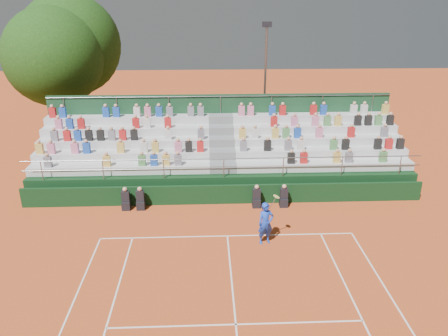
{
  "coord_description": "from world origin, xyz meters",
  "views": [
    {
      "loc": [
        -0.84,
        -16.54,
        9.81
      ],
      "look_at": [
        0.0,
        3.5,
        1.8
      ],
      "focal_mm": 35.0,
      "sensor_mm": 36.0,
      "label": 1
    }
  ],
  "objects_px": {
    "tree_west": "(54,57)",
    "floodlight_mast": "(265,76)",
    "tree_east": "(70,45)",
    "tennis_player": "(266,223)"
  },
  "relations": [
    {
      "from": "tree_west",
      "to": "floodlight_mast",
      "type": "distance_m",
      "value": 13.81
    },
    {
      "from": "tree_west",
      "to": "floodlight_mast",
      "type": "relative_size",
      "value": 1.13
    },
    {
      "from": "tennis_player",
      "to": "floodlight_mast",
      "type": "height_order",
      "value": "floodlight_mast"
    },
    {
      "from": "tree_west",
      "to": "floodlight_mast",
      "type": "height_order",
      "value": "tree_west"
    },
    {
      "from": "tennis_player",
      "to": "tree_west",
      "type": "relative_size",
      "value": 0.24
    },
    {
      "from": "tree_east",
      "to": "floodlight_mast",
      "type": "xyz_separation_m",
      "value": [
        13.23,
        -2.36,
        -1.78
      ]
    },
    {
      "from": "tree_east",
      "to": "floodlight_mast",
      "type": "bearing_deg",
      "value": -10.13
    },
    {
      "from": "tree_east",
      "to": "tennis_player",
      "type": "bearing_deg",
      "value": -52.84
    },
    {
      "from": "floodlight_mast",
      "to": "tree_east",
      "type": "bearing_deg",
      "value": 169.87
    },
    {
      "from": "tennis_player",
      "to": "tree_east",
      "type": "height_order",
      "value": "tree_east"
    }
  ]
}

